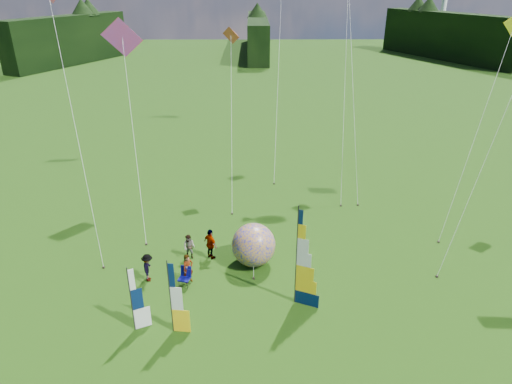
{
  "coord_description": "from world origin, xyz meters",
  "views": [
    {
      "loc": [
        -1.16,
        -15.72,
        14.8
      ],
      "look_at": [
        -1.0,
        4.0,
        5.5
      ],
      "focal_mm": 32.0,
      "sensor_mm": 36.0,
      "label": 1
    }
  ],
  "objects_px": {
    "bol_inflatable": "(254,245)",
    "spectator_a": "(188,269)",
    "feather_banner_main": "(296,258)",
    "spectator_c": "(148,268)",
    "side_banner_far": "(131,301)",
    "spectator_d": "(211,244)",
    "side_banner_left": "(170,298)",
    "kite_whale": "(352,23)",
    "camp_chair": "(184,277)",
    "spectator_b": "(189,247)"
  },
  "relations": [
    {
      "from": "bol_inflatable",
      "to": "spectator_a",
      "type": "xyz_separation_m",
      "value": [
        -3.47,
        -1.7,
        -0.39
      ]
    },
    {
      "from": "feather_banner_main",
      "to": "spectator_c",
      "type": "xyz_separation_m",
      "value": [
        -7.69,
        1.9,
        -1.82
      ]
    },
    {
      "from": "side_banner_far",
      "to": "spectator_d",
      "type": "bearing_deg",
      "value": 38.46
    },
    {
      "from": "feather_banner_main",
      "to": "spectator_d",
      "type": "distance_m",
      "value": 6.26
    },
    {
      "from": "side_banner_far",
      "to": "feather_banner_main",
      "type": "bearing_deg",
      "value": -10.05
    },
    {
      "from": "bol_inflatable",
      "to": "spectator_c",
      "type": "distance_m",
      "value": 5.86
    },
    {
      "from": "bol_inflatable",
      "to": "side_banner_left",
      "type": "bearing_deg",
      "value": -124.23
    },
    {
      "from": "spectator_a",
      "to": "spectator_d",
      "type": "distance_m",
      "value": 2.49
    },
    {
      "from": "kite_whale",
      "to": "side_banner_left",
      "type": "bearing_deg",
      "value": -126.0
    },
    {
      "from": "feather_banner_main",
      "to": "bol_inflatable",
      "type": "bearing_deg",
      "value": 144.42
    },
    {
      "from": "camp_chair",
      "to": "spectator_c",
      "type": "bearing_deg",
      "value": 179.51
    },
    {
      "from": "spectator_c",
      "to": "spectator_d",
      "type": "height_order",
      "value": "spectator_d"
    },
    {
      "from": "bol_inflatable",
      "to": "spectator_a",
      "type": "height_order",
      "value": "bol_inflatable"
    },
    {
      "from": "bol_inflatable",
      "to": "camp_chair",
      "type": "xyz_separation_m",
      "value": [
        -3.64,
        -2.07,
        -0.69
      ]
    },
    {
      "from": "spectator_a",
      "to": "spectator_d",
      "type": "bearing_deg",
      "value": 23.77
    },
    {
      "from": "bol_inflatable",
      "to": "spectator_b",
      "type": "bearing_deg",
      "value": 170.84
    },
    {
      "from": "side_banner_far",
      "to": "kite_whale",
      "type": "height_order",
      "value": "kite_whale"
    },
    {
      "from": "side_banner_far",
      "to": "spectator_d",
      "type": "distance_m",
      "value": 6.71
    },
    {
      "from": "kite_whale",
      "to": "side_banner_far",
      "type": "bearing_deg",
      "value": -130.08
    },
    {
      "from": "side_banner_left",
      "to": "kite_whale",
      "type": "height_order",
      "value": "kite_whale"
    },
    {
      "from": "side_banner_far",
      "to": "bol_inflatable",
      "type": "height_order",
      "value": "side_banner_far"
    },
    {
      "from": "bol_inflatable",
      "to": "spectator_c",
      "type": "xyz_separation_m",
      "value": [
        -5.64,
        -1.53,
        -0.43
      ]
    },
    {
      "from": "feather_banner_main",
      "to": "spectator_d",
      "type": "xyz_separation_m",
      "value": [
        -4.51,
        4.0,
        -1.68
      ]
    },
    {
      "from": "side_banner_left",
      "to": "bol_inflatable",
      "type": "xyz_separation_m",
      "value": [
        3.72,
        5.47,
        -0.64
      ]
    },
    {
      "from": "kite_whale",
      "to": "feather_banner_main",
      "type": "bearing_deg",
      "value": -112.85
    },
    {
      "from": "side_banner_left",
      "to": "side_banner_far",
      "type": "relative_size",
      "value": 1.13
    },
    {
      "from": "feather_banner_main",
      "to": "kite_whale",
      "type": "xyz_separation_m",
      "value": [
        5.12,
        16.6,
        9.2
      ]
    },
    {
      "from": "spectator_a",
      "to": "spectator_c",
      "type": "relative_size",
      "value": 1.05
    },
    {
      "from": "camp_chair",
      "to": "feather_banner_main",
      "type": "bearing_deg",
      "value": 0.89
    },
    {
      "from": "bol_inflatable",
      "to": "camp_chair",
      "type": "relative_size",
      "value": 2.28
    },
    {
      "from": "feather_banner_main",
      "to": "side_banner_far",
      "type": "distance_m",
      "value": 7.86
    },
    {
      "from": "side_banner_left",
      "to": "side_banner_far",
      "type": "height_order",
      "value": "side_banner_left"
    },
    {
      "from": "side_banner_far",
      "to": "spectator_d",
      "type": "relative_size",
      "value": 1.76
    },
    {
      "from": "side_banner_far",
      "to": "spectator_b",
      "type": "bearing_deg",
      "value": 48.8
    },
    {
      "from": "spectator_c",
      "to": "camp_chair",
      "type": "xyz_separation_m",
      "value": [
        2.0,
        -0.53,
        -0.26
      ]
    },
    {
      "from": "feather_banner_main",
      "to": "spectator_c",
      "type": "relative_size",
      "value": 3.27
    },
    {
      "from": "side_banner_far",
      "to": "camp_chair",
      "type": "xyz_separation_m",
      "value": [
        1.87,
        3.3,
        -1.12
      ]
    },
    {
      "from": "feather_banner_main",
      "to": "side_banner_left",
      "type": "distance_m",
      "value": 6.16
    },
    {
      "from": "spectator_a",
      "to": "spectator_c",
      "type": "bearing_deg",
      "value": 133.2
    },
    {
      "from": "side_banner_far",
      "to": "spectator_c",
      "type": "distance_m",
      "value": 3.92
    },
    {
      "from": "spectator_c",
      "to": "spectator_d",
      "type": "bearing_deg",
      "value": -61.54
    },
    {
      "from": "camp_chair",
      "to": "kite_whale",
      "type": "xyz_separation_m",
      "value": [
        10.81,
        15.23,
        11.29
      ]
    },
    {
      "from": "side_banner_left",
      "to": "bol_inflatable",
      "type": "relative_size",
      "value": 1.51
    },
    {
      "from": "side_banner_left",
      "to": "camp_chair",
      "type": "xyz_separation_m",
      "value": [
        0.08,
        3.4,
        -1.33
      ]
    },
    {
      "from": "feather_banner_main",
      "to": "side_banner_left",
      "type": "relative_size",
      "value": 1.4
    },
    {
      "from": "side_banner_left",
      "to": "bol_inflatable",
      "type": "height_order",
      "value": "side_banner_left"
    },
    {
      "from": "bol_inflatable",
      "to": "spectator_a",
      "type": "bearing_deg",
      "value": -153.87
    },
    {
      "from": "side_banner_left",
      "to": "side_banner_far",
      "type": "xyz_separation_m",
      "value": [
        -1.79,
        0.1,
        -0.21
      ]
    },
    {
      "from": "spectator_a",
      "to": "camp_chair",
      "type": "bearing_deg",
      "value": -157.11
    },
    {
      "from": "bol_inflatable",
      "to": "camp_chair",
      "type": "height_order",
      "value": "bol_inflatable"
    }
  ]
}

